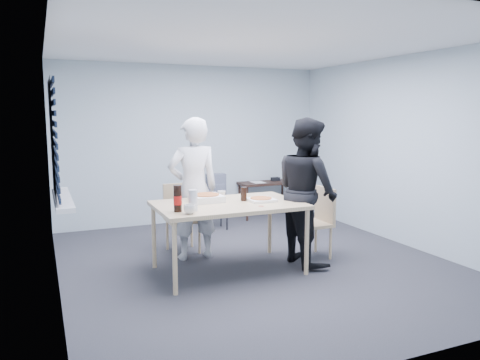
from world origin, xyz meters
name	(u,v)px	position (x,y,z in m)	size (l,w,h in m)	color
room	(56,148)	(-2.20, 0.40, 1.44)	(5.00, 5.00, 5.00)	#2A292E
dining_table	(228,208)	(-0.42, -0.14, 0.74)	(1.65, 1.04, 0.80)	beige
chair_far	(181,212)	(-0.68, 0.90, 0.51)	(0.42, 0.42, 0.89)	beige
chair_right	(318,217)	(0.84, -0.07, 0.51)	(0.42, 0.42, 0.89)	beige
person_white	(193,189)	(-0.63, 0.50, 0.89)	(0.65, 0.42, 1.77)	silver
person_black	(307,191)	(0.58, -0.20, 0.89)	(0.86, 0.47, 1.77)	black
side_table	(266,186)	(1.26, 2.28, 0.55)	(0.94, 0.42, 0.62)	black
stool	(216,206)	(0.15, 1.79, 0.37)	(0.34, 0.34, 0.48)	black
backpack	(216,187)	(0.15, 1.78, 0.67)	(0.29, 0.21, 0.40)	slate
pizza_box_a	(207,198)	(-0.61, 0.06, 0.84)	(0.35, 0.35, 0.09)	white
pizza_box_b	(261,200)	(-0.02, -0.18, 0.82)	(0.29, 0.29, 0.04)	white
mug_a	(190,209)	(-0.99, -0.52, 0.85)	(0.12, 0.12, 0.10)	white
mug_b	(222,195)	(-0.38, 0.16, 0.85)	(0.10, 0.10, 0.09)	white
cola_glass	(244,194)	(-0.20, -0.08, 0.88)	(0.07, 0.07, 0.16)	black
soda_bottle	(178,199)	(-1.07, -0.37, 0.94)	(0.09, 0.09, 0.28)	black
plastic_cups	(193,200)	(-0.91, -0.39, 0.91)	(0.09, 0.09, 0.22)	silver
rubber_band	(261,206)	(-0.15, -0.45, 0.80)	(0.06, 0.06, 0.00)	red
papers	(258,182)	(1.11, 2.29, 0.63)	(0.20, 0.28, 0.00)	white
black_box	(275,179)	(1.48, 2.33, 0.66)	(0.14, 0.10, 0.06)	black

